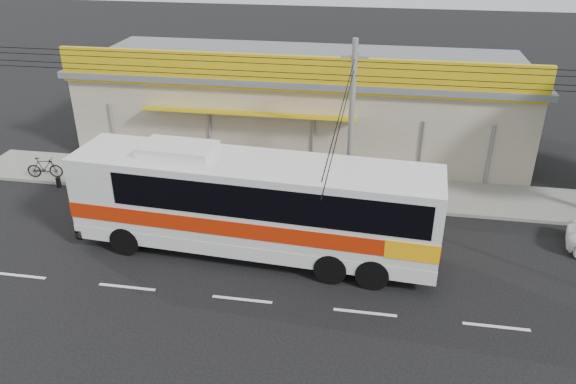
{
  "coord_description": "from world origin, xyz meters",
  "views": [
    {
      "loc": [
        3.97,
        -16.84,
        11.42
      ],
      "look_at": [
        0.76,
        2.0,
        1.77
      ],
      "focal_mm": 35.0,
      "sensor_mm": 36.0,
      "label": 1
    }
  ],
  "objects_px": {
    "coach_bus": "(259,201)",
    "utility_pole": "(354,71)",
    "motorbike_dark": "(45,168)",
    "motorbike_red": "(173,169)"
  },
  "relations": [
    {
      "from": "coach_bus",
      "to": "motorbike_red",
      "type": "height_order",
      "value": "coach_bus"
    },
    {
      "from": "coach_bus",
      "to": "motorbike_red",
      "type": "xyz_separation_m",
      "value": [
        -5.28,
        5.28,
        -1.53
      ]
    },
    {
      "from": "coach_bus",
      "to": "utility_pole",
      "type": "distance_m",
      "value": 6.43
    },
    {
      "from": "motorbike_dark",
      "to": "utility_pole",
      "type": "xyz_separation_m",
      "value": [
        14.13,
        0.02,
        5.19
      ]
    },
    {
      "from": "coach_bus",
      "to": "utility_pole",
      "type": "relative_size",
      "value": 0.39
    },
    {
      "from": "motorbike_dark",
      "to": "utility_pole",
      "type": "height_order",
      "value": "utility_pole"
    },
    {
      "from": "motorbike_red",
      "to": "motorbike_dark",
      "type": "xyz_separation_m",
      "value": [
        -5.95,
        -0.88,
        0.02
      ]
    },
    {
      "from": "motorbike_red",
      "to": "utility_pole",
      "type": "relative_size",
      "value": 0.05
    },
    {
      "from": "motorbike_red",
      "to": "motorbike_dark",
      "type": "distance_m",
      "value": 6.02
    },
    {
      "from": "utility_pole",
      "to": "motorbike_red",
      "type": "bearing_deg",
      "value": 173.99
    }
  ]
}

